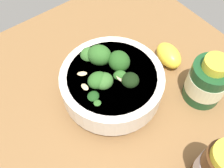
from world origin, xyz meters
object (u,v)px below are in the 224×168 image
bowl_of_broccoli (111,82)px  bottle_short (207,81)px  lemon_wedge (169,55)px  bottle_tall (216,168)px

bowl_of_broccoli → bottle_short: 18.43cm
lemon_wedge → bottle_tall: 25.75cm
bowl_of_broccoli → lemon_wedge: bearing=177.3°
bottle_short → bottle_tall: bearing=45.2°
lemon_wedge → bottle_tall: bottle_tall is taller
bowl_of_broccoli → lemon_wedge: size_ratio=2.79×
bottle_tall → bottle_short: 16.66cm
bottle_short → bowl_of_broccoli: bearing=-37.5°
lemon_wedge → bottle_short: size_ratio=0.64×
bottle_short → lemon_wedge: bearing=-93.7°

